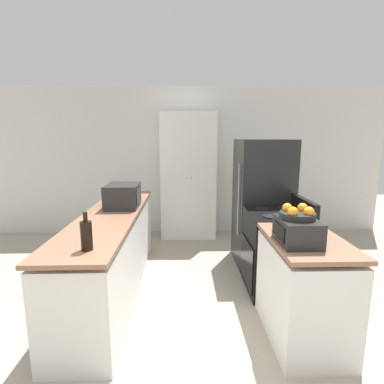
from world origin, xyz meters
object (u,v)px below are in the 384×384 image
object	(u,v)px
stove	(276,251)
fruit_bowl	(298,213)
toaster_oven	(297,231)
wine_bottle	(86,235)
pantry_cabinet	(188,176)
microwave	(123,196)
refrigerator	(262,203)

from	to	relation	value
stove	fruit_bowl	size ratio (longest dim) A/B	3.88
toaster_oven	wine_bottle	bearing A→B (deg)	-176.58
pantry_cabinet	toaster_oven	distance (m)	2.98
wine_bottle	toaster_oven	world-z (taller)	wine_bottle
stove	microwave	xyz separation A→B (m)	(-1.77, 0.33, 0.59)
refrigerator	wine_bottle	world-z (taller)	refrigerator
microwave	toaster_oven	bearing A→B (deg)	-38.23
stove	microwave	size ratio (longest dim) A/B	2.30
refrigerator	stove	bearing A→B (deg)	-91.90
fruit_bowl	stove	bearing A→B (deg)	80.98
pantry_cabinet	microwave	bearing A→B (deg)	-117.06
stove	toaster_oven	size ratio (longest dim) A/B	2.77
fruit_bowl	pantry_cabinet	bearing A→B (deg)	105.93
stove	wine_bottle	world-z (taller)	wine_bottle
refrigerator	fruit_bowl	distance (m)	1.75
pantry_cabinet	refrigerator	distance (m)	1.52
pantry_cabinet	microwave	xyz separation A→B (m)	(-0.81, -1.59, -0.02)
refrigerator	toaster_oven	size ratio (longest dim) A/B	4.43
stove	microwave	distance (m)	1.90
pantry_cabinet	fruit_bowl	distance (m)	2.97
fruit_bowl	toaster_oven	bearing A→B (deg)	-79.46
fruit_bowl	refrigerator	bearing A→B (deg)	84.18
stove	wine_bottle	bearing A→B (deg)	-149.35
pantry_cabinet	wine_bottle	bearing A→B (deg)	-105.24
microwave	fruit_bowl	size ratio (longest dim) A/B	1.69
toaster_oven	fruit_bowl	size ratio (longest dim) A/B	1.40
pantry_cabinet	fruit_bowl	bearing A→B (deg)	-74.07
pantry_cabinet	stove	xyz separation A→B (m)	(0.96, -1.92, -0.61)
refrigerator	fruit_bowl	bearing A→B (deg)	-95.82
stove	refrigerator	xyz separation A→B (m)	(0.03, 0.78, 0.39)
stove	refrigerator	size ratio (longest dim) A/B	0.63
wine_bottle	fruit_bowl	world-z (taller)	fruit_bowl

